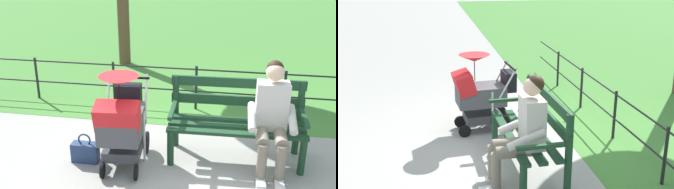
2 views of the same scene
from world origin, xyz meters
TOP-DOWN VIEW (x-y plane):
  - ground_plane at (0.00, 0.00)m, footprint 60.00×60.00m
  - grass_lawn at (0.00, -8.80)m, footprint 40.00×16.00m
  - park_bench at (-0.63, -0.12)m, footprint 1.62×0.65m
  - person_on_bench at (-1.02, 0.11)m, footprint 0.54×0.74m
  - stroller at (0.65, 0.35)m, footprint 0.57×0.92m
  - handbag at (1.13, 0.33)m, footprint 0.32×0.14m
  - park_fence at (-0.28, -1.45)m, footprint 7.86×0.04m

SIDE VIEW (x-z plane):
  - ground_plane at x=0.00m, z-range 0.00..0.00m
  - grass_lawn at x=0.00m, z-range 0.00..0.01m
  - handbag at x=1.13m, z-range -0.06..0.31m
  - park_fence at x=-0.28m, z-range 0.07..0.77m
  - park_bench at x=-0.63m, z-range 0.05..1.01m
  - stroller at x=0.65m, z-range 0.02..1.17m
  - person_on_bench at x=-1.02m, z-range 0.04..1.31m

